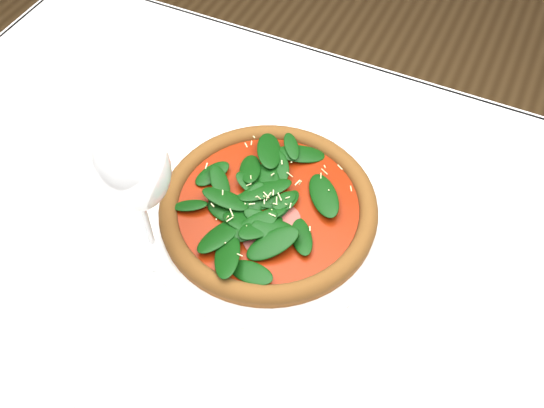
% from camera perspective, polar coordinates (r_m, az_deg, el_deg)
% --- Properties ---
extents(dining_table, '(1.21, 0.81, 0.75)m').
position_cam_1_polar(dining_table, '(0.84, -0.47, -8.78)').
color(dining_table, white).
rests_on(dining_table, ground).
extents(plate, '(0.33, 0.33, 0.01)m').
position_cam_1_polar(plate, '(0.79, -0.33, -0.91)').
color(plate, white).
rests_on(plate, dining_table).
extents(pizza, '(0.36, 0.36, 0.04)m').
position_cam_1_polar(pizza, '(0.77, -0.34, -0.09)').
color(pizza, brown).
rests_on(pizza, plate).
extents(wine_glass, '(0.09, 0.09, 0.21)m').
position_cam_1_polar(wine_glass, '(0.67, -13.04, 3.00)').
color(wine_glass, silver).
rests_on(wine_glass, dining_table).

